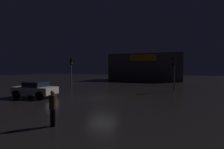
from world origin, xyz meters
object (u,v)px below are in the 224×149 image
at_px(traffic_signal_main, 174,67).
at_px(traffic_signal_opposite, 71,67).
at_px(pedestrian, 53,105).
at_px(store_building, 146,67).
at_px(car_near, 35,89).

bearing_deg(traffic_signal_main, traffic_signal_opposite, -175.73).
bearing_deg(traffic_signal_opposite, pedestrian, -59.78).
relative_size(traffic_signal_main, traffic_signal_opposite, 0.99).
distance_m(store_building, pedestrian, 34.36).
relative_size(store_building, pedestrian, 9.43).
bearing_deg(pedestrian, traffic_signal_main, 71.11).
height_order(traffic_signal_opposite, pedestrian, traffic_signal_opposite).
xyz_separation_m(store_building, pedestrian, (1.19, -34.28, -2.02)).
bearing_deg(pedestrian, car_near, 138.55).
height_order(store_building, traffic_signal_main, store_building).
distance_m(store_building, traffic_signal_opposite, 21.57).
height_order(store_building, car_near, store_building).
height_order(traffic_signal_opposite, car_near, traffic_signal_opposite).
bearing_deg(car_near, traffic_signal_main, 36.19).
height_order(store_building, traffic_signal_opposite, store_building).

